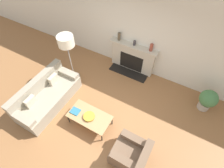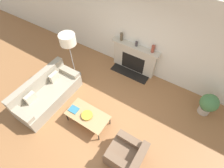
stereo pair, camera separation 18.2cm
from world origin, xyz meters
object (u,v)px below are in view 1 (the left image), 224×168
object	(u,v)px
bowl	(89,116)
potted_plant	(208,100)
mantel_vase_center_left	(134,43)
fireplace	(132,58)
armchair_near	(131,154)
coffee_table	(90,117)
book	(75,111)
mantel_vase_left	(119,36)
floor_lamp	(66,44)
couch	(47,96)
mantel_vase_center_right	(151,47)

from	to	relation	value
bowl	potted_plant	xyz separation A→B (m)	(2.70, 2.16, -0.02)
mantel_vase_center_left	fireplace	bearing A→B (deg)	-107.69
mantel_vase_center_left	potted_plant	size ratio (longest dim) A/B	0.22
armchair_near	potted_plant	bearing A→B (deg)	152.28
fireplace	mantel_vase_center_left	distance (m)	0.62
fireplace	coffee_table	bearing A→B (deg)	-91.39
mantel_vase_center_left	potted_plant	distance (m)	2.78
book	mantel_vase_left	xyz separation A→B (m)	(-0.07, 2.68, 0.77)
coffee_table	floor_lamp	size ratio (longest dim) A/B	0.70
armchair_near	floor_lamp	xyz separation A→B (m)	(-2.94, 1.54, 1.15)
coffee_table	book	xyz separation A→B (m)	(-0.42, -0.07, 0.04)
armchair_near	floor_lamp	world-z (taller)	floor_lamp
fireplace	potted_plant	size ratio (longest dim) A/B	2.26
floor_lamp	couch	bearing A→B (deg)	-91.25
fireplace	couch	size ratio (longest dim) A/B	0.80
coffee_table	book	world-z (taller)	book
armchair_near	mantel_vase_left	distance (m)	3.62
bowl	mantel_vase_left	bearing A→B (deg)	100.84
bowl	floor_lamp	size ratio (longest dim) A/B	0.19
fireplace	book	xyz separation A→B (m)	(-0.49, -2.67, -0.10)
floor_lamp	mantel_vase_center_right	xyz separation A→B (m)	(2.15, 1.39, -0.27)
bowl	couch	bearing A→B (deg)	179.96
armchair_near	mantel_vase_left	xyz separation A→B (m)	(-1.92, 2.93, 0.89)
couch	armchair_near	size ratio (longest dim) A/B	2.49
book	floor_lamp	size ratio (longest dim) A/B	0.16
couch	potted_plant	world-z (taller)	couch
potted_plant	coffee_table	bearing A→B (deg)	-141.84
coffee_table	armchair_near	bearing A→B (deg)	-12.74
couch	mantel_vase_center_left	world-z (taller)	mantel_vase_center_left
mantel_vase_left	coffee_table	bearing A→B (deg)	-79.27
coffee_table	mantel_vase_left	distance (m)	2.78
coffee_table	mantel_vase_center_left	size ratio (longest dim) A/B	7.42
armchair_near	coffee_table	bearing A→B (deg)	-102.74
floor_lamp	coffee_table	bearing A→B (deg)	-38.85
bowl	armchair_near	bearing A→B (deg)	-11.68
armchair_near	mantel_vase_center_left	size ratio (longest dim) A/B	5.25
book	mantel_vase_center_right	xyz separation A→B (m)	(1.06, 2.68, 0.76)
bowl	mantel_vase_center_right	xyz separation A→B (m)	(0.62, 2.64, 0.74)
armchair_near	book	distance (m)	1.87
couch	mantel_vase_center_right	size ratio (longest dim) A/B	8.65
mantel_vase_left	potted_plant	distance (m)	3.33
mantel_vase_left	potted_plant	bearing A→B (deg)	-8.53
armchair_near	mantel_vase_center_right	distance (m)	3.16
armchair_near	mantel_vase_center_right	world-z (taller)	mantel_vase_center_right
mantel_vase_center_left	bowl	bearing A→B (deg)	-91.23
coffee_table	mantel_vase_center_right	bearing A→B (deg)	76.35
book	mantel_vase_left	world-z (taller)	mantel_vase_left
fireplace	book	size ratio (longest dim) A/B	6.31
floor_lamp	mantel_vase_left	world-z (taller)	floor_lamp
couch	mantel_vase_left	distance (m)	2.97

